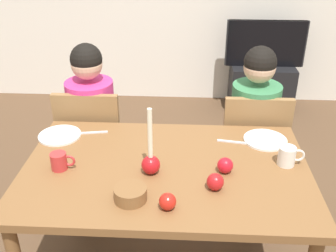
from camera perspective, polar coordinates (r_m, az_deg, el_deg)
dining_table at (r=2.00m, az=-0.32°, el=-7.86°), size 1.40×0.90×0.75m
chair_left at (r=2.66m, az=-10.68°, el=-2.42°), size 0.40×0.40×0.90m
chair_right at (r=2.62m, az=11.90°, el=-3.03°), size 0.40×0.40×0.90m
person_left_child at (r=2.66m, az=-10.64°, el=-0.99°), size 0.30×0.30×1.17m
person_right_child at (r=2.62m, az=11.94°, el=-1.58°), size 0.30×0.30×1.17m
tv_stand at (r=4.30m, az=13.16°, el=5.42°), size 0.64×0.40×0.48m
tv at (r=4.15m, az=13.86°, el=11.43°), size 0.79×0.05×0.46m
candle_centerpiece at (r=1.87m, az=-2.50°, el=-4.98°), size 0.09×0.09×0.34m
plate_left at (r=2.29m, az=-15.28°, el=-1.31°), size 0.23×0.23×0.01m
plate_right at (r=2.22m, az=13.79°, el=-1.96°), size 0.23×0.23×0.01m
mug_left at (r=1.98m, az=-15.31°, el=-4.89°), size 0.12×0.08×0.09m
mug_right at (r=2.03m, az=16.79°, el=-4.14°), size 0.13×0.08×0.10m
fork_left at (r=2.28m, az=-10.91°, el=-0.95°), size 0.18×0.04×0.01m
fork_right at (r=2.17m, az=9.44°, el=-2.28°), size 0.18×0.04×0.01m
bowl_walnuts at (r=1.73m, az=-5.42°, el=-9.67°), size 0.14×0.14×0.06m
apple_near_candle at (r=1.68m, az=-0.06°, el=-10.79°), size 0.07×0.07×0.07m
apple_by_left_plate at (r=1.79m, az=6.80°, el=-7.96°), size 0.08×0.08×0.08m
apple_by_right_mug at (r=1.91m, az=8.22°, el=-5.61°), size 0.08×0.08×0.08m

